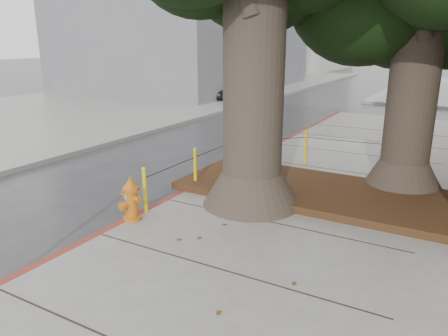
# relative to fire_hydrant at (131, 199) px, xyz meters

# --- Properties ---
(ground) EXTENTS (140.00, 140.00, 0.00)m
(ground) POSITION_rel_fire_hydrant_xyz_m (1.90, -0.79, -0.56)
(ground) COLOR #28282B
(ground) RESTS_ON ground
(sidewalk_opposite) EXTENTS (14.00, 60.00, 0.15)m
(sidewalk_opposite) POSITION_rel_fire_hydrant_xyz_m (-12.10, 9.21, -0.48)
(sidewalk_opposite) COLOR slate
(sidewalk_opposite) RESTS_ON ground
(curb_red) EXTENTS (0.14, 26.00, 0.16)m
(curb_red) POSITION_rel_fire_hydrant_xyz_m (-0.10, 1.71, -0.48)
(curb_red) COLOR maroon
(curb_red) RESTS_ON ground
(planter_bed) EXTENTS (6.40, 2.60, 0.16)m
(planter_bed) POSITION_rel_fire_hydrant_xyz_m (2.80, 3.11, -0.33)
(planter_bed) COLOR black
(planter_bed) RESTS_ON sidewalk_main
(building_far_grey) EXTENTS (12.00, 16.00, 12.00)m
(building_far_grey) POSITION_rel_fire_hydrant_xyz_m (-13.10, 21.21, 5.44)
(building_far_grey) COLOR slate
(building_far_grey) RESTS_ON ground
(building_far_white) EXTENTS (12.00, 18.00, 15.00)m
(building_far_white) POSITION_rel_fire_hydrant_xyz_m (-15.10, 44.21, 6.94)
(building_far_white) COLOR silver
(building_far_white) RESTS_ON ground
(bollard_ring) EXTENTS (3.79, 5.39, 0.95)m
(bollard_ring) POSITION_rel_fire_hydrant_xyz_m (1.03, 3.58, 0.10)
(bollard_ring) COLOR yellow
(bollard_ring) RESTS_ON sidewalk_main
(fire_hydrant) EXTENTS (0.45, 0.43, 0.84)m
(fire_hydrant) POSITION_rel_fire_hydrant_xyz_m (0.00, 0.00, 0.00)
(fire_hydrant) COLOR orange
(fire_hydrant) RESTS_ON sidewalk_main
(car_dark) EXTENTS (1.69, 3.95, 1.13)m
(car_dark) POSITION_rel_fire_hydrant_xyz_m (-7.53, 16.89, 0.01)
(car_dark) COLOR black
(car_dark) RESTS_ON ground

